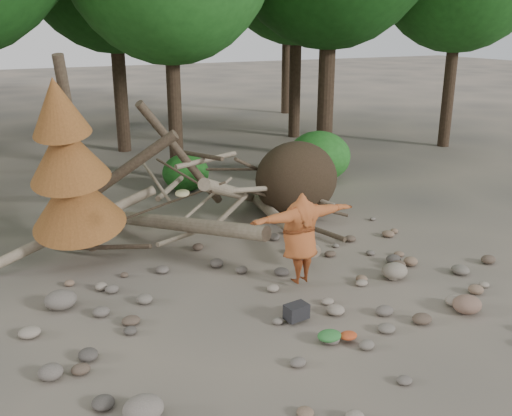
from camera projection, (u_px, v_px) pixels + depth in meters
name	position (u px, v px, depth m)	size (l,w,h in m)	color
ground	(290.00, 305.00, 10.31)	(120.00, 120.00, 0.00)	#514C44
deadfall_pile	(278.00, 184.00, 14.48)	(8.55, 5.24, 3.30)	#332619
dead_conifer	(70.00, 169.00, 11.22)	(2.06, 2.16, 4.35)	#4C3F30
bush_mid	(186.00, 173.00, 17.12)	(1.40, 1.40, 1.12)	#1D5E1B
bush_right	(319.00, 156.00, 18.13)	(2.00, 2.00, 1.60)	#267022
frisbee_thrower	(300.00, 238.00, 10.81)	(3.38, 1.00, 1.97)	#A04D24
backpack	(296.00, 315.00, 9.70)	(0.39, 0.26, 0.26)	black
cloth_green	(329.00, 339.00, 9.08)	(0.40, 0.33, 0.15)	#2B6C2F
cloth_orange	(348.00, 338.00, 9.12)	(0.30, 0.24, 0.11)	#AC401D
boulder_front_left	(143.00, 409.00, 7.30)	(0.54, 0.48, 0.32)	slate
boulder_front_right	(467.00, 304.00, 10.00)	(0.52, 0.47, 0.31)	#7B5C4C
boulder_mid_right	(395.00, 271.00, 11.34)	(0.53, 0.48, 0.32)	gray
boulder_mid_left	(61.00, 300.00, 10.14)	(0.57, 0.51, 0.34)	#655D55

